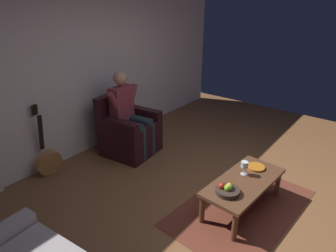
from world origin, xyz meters
The scene contains 10 objects.
ground_plane centered at (0.00, 0.00, 0.00)m, with size 7.08×7.08×0.00m, color brown.
wall_back centered at (0.00, -2.63, 1.30)m, with size 6.30×0.06×2.59m, color white.
rug centered at (0.03, 0.00, 0.00)m, with size 1.81×1.10×0.01m, color brown.
armchair centered at (-0.14, -2.02, 0.34)m, with size 0.81×0.81×0.93m.
person_seated centered at (-0.14, -2.00, 0.70)m, with size 0.65×0.64×1.30m.
coffee_table centered at (0.03, 0.00, 0.33)m, with size 1.14×0.58×0.38m.
guitar centered at (1.01, -2.43, 0.22)m, with size 0.36×0.22×1.01m.
wine_glass_near centered at (-0.08, -0.06, 0.50)m, with size 0.08×0.08×0.17m.
fruit_bowl centered at (0.36, -0.04, 0.42)m, with size 0.25×0.25×0.11m.
decorative_dish centered at (-0.30, -0.01, 0.39)m, with size 0.21×0.21×0.02m, color #BC6C1D.
Camera 1 is at (2.80, 1.09, 2.30)m, focal length 31.96 mm.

